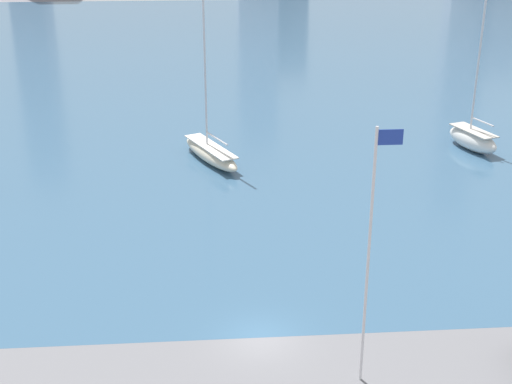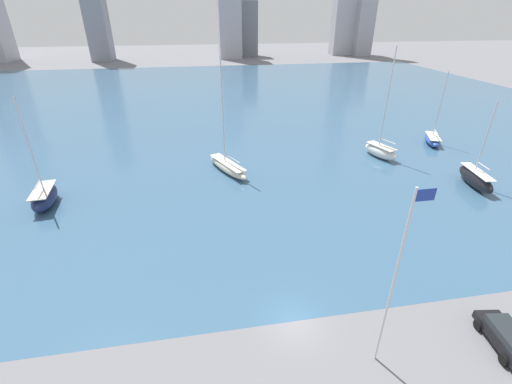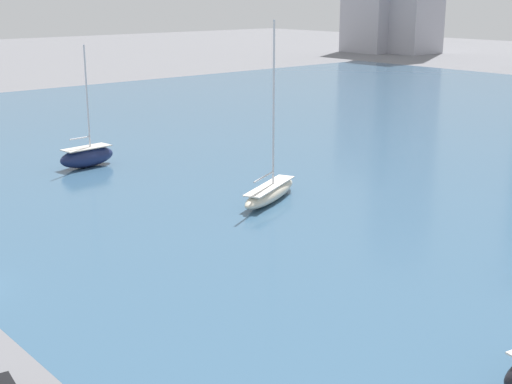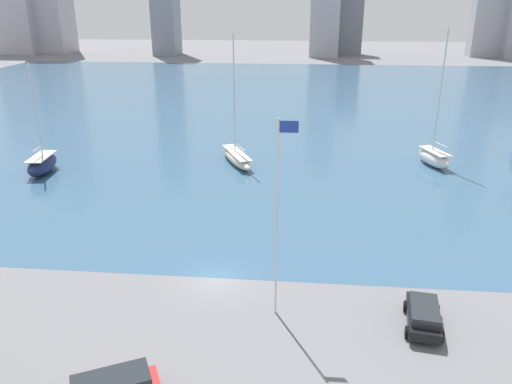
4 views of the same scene
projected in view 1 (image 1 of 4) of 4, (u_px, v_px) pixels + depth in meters
name	position (u px, v px, depth m)	size (l,w,h in m)	color
ground_plane	(261.00, 338.00, 38.75)	(500.00, 500.00, 0.00)	slate
harbor_water	(222.00, 63.00, 103.28)	(180.00, 140.00, 0.00)	#385B7A
flag_pole	(370.00, 253.00, 32.73)	(1.24, 0.14, 13.11)	silver
sailboat_white	(473.00, 138.00, 67.40)	(4.02, 6.72, 16.70)	white
sailboat_cream	(211.00, 152.00, 64.40)	(5.87, 9.69, 15.92)	beige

